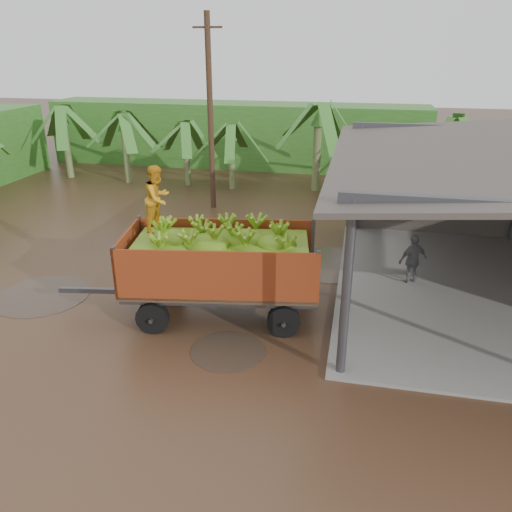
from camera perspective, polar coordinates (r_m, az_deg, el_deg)
The scene contains 7 objects.
ground at distance 15.53m, azimuth -9.56°, elevation -2.75°, with size 100.00×100.00×0.00m, color black.
hedge_north at distance 30.28m, azimuth -2.38°, elevation 13.71°, with size 22.00×3.00×3.60m, color #2D661E.
banana_trailer at distance 12.87m, azimuth -4.14°, elevation -0.73°, with size 6.95×3.12×3.96m.
man_blue at distance 14.64m, azimuth 5.53°, elevation 0.03°, with size 0.71×0.47×1.95m, color #7496D5.
man_grey at distance 15.45m, azimuth 17.49°, elevation -0.44°, with size 0.93×0.39×1.59m, color slate.
utility_pole at distance 21.57m, azimuth -5.24°, elevation 15.80°, with size 1.20×0.24×7.89m.
banana_plants at distance 23.18m, azimuth -14.74°, elevation 10.22°, with size 25.22×20.94×4.28m.
Camera 1 is at (5.37, -12.97, 6.65)m, focal length 35.00 mm.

